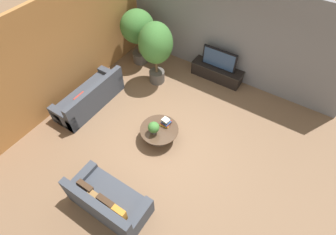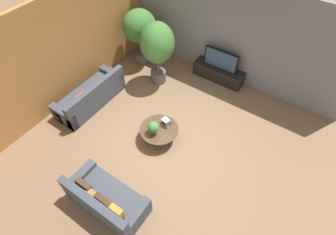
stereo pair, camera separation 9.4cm
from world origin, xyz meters
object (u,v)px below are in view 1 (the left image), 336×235
Objects in this scene: couch_near_entry at (108,201)px; potted_palm_corner at (156,46)px; television at (219,59)px; potted_plant_tabletop at (154,128)px; potted_palm_tall at (137,29)px; coffee_table at (159,132)px; couch_by_wall at (90,97)px; media_console at (217,72)px.

potted_palm_corner is (-1.48, 4.01, 1.03)m from couch_near_entry.
television is at bearing 36.89° from potted_palm_corner.
potted_plant_tabletop is at bearing -94.10° from television.
couch_near_entry is 0.95× the size of potted_palm_tall.
potted_palm_tall is 5.01× the size of potted_plant_tabletop.
coffee_table is 0.46× the size of couch_by_wall.
couch_by_wall is 1.06× the size of potted_palm_corner.
potted_palm_tall reaches higher than media_console.
potted_palm_corner is (-1.54, -1.16, 0.57)m from television.
television reaches higher than couch_near_entry.
potted_palm_tall is at bearing -166.35° from television.
coffee_table is at bearing -53.94° from potted_palm_corner.
television is 5.19m from couch_near_entry.
potted_palm_tall is (-2.42, 2.39, 0.97)m from coffee_table.
potted_palm_corner reaches higher than potted_palm_tall.
media_console is 1.50× the size of television.
media_console is 0.94× the size of couch_near_entry.
potted_palm_tall is (-2.55, 4.53, 0.95)m from couch_near_entry.
couch_by_wall is at bearing -129.99° from media_console.
potted_palm_corner is at bearing 126.06° from coffee_table.
couch_by_wall reaches higher than coffee_table.
media_console is at bearing 86.51° from coffee_table.
potted_plant_tabletop is (2.38, -2.56, -0.64)m from potted_palm_tall.
media_console is at bearing 85.90° from potted_plant_tabletop.
couch_by_wall is at bearing -89.51° from potted_palm_tall.
potted_palm_tall is at bearing 132.90° from potted_plant_tabletop.
television is at bearing -90.66° from couch_near_entry.
coffee_table is 2.40m from couch_by_wall.
potted_palm_tall is at bearing -60.67° from couch_near_entry.
potted_palm_corner reaches higher than couch_near_entry.
coffee_table is 0.57× the size of couch_near_entry.
media_console is at bearing -90.66° from couch_near_entry.
media_console is 0.76× the size of couch_by_wall.
potted_plant_tabletop is at bearing -85.10° from couch_near_entry.
couch_near_entry is 4.76× the size of potted_plant_tabletop.
potted_palm_corner is (1.04, 1.92, 1.04)m from couch_by_wall.
coffee_table is at bearing 91.40° from couch_by_wall.
potted_palm_tall is at bearing -166.32° from media_console.
potted_plant_tabletop is (-0.17, 1.97, 0.32)m from couch_near_entry.
potted_palm_corner is 5.50× the size of potted_plant_tabletop.
coffee_table is at bearing 75.25° from potted_plant_tabletop.
coffee_table is 0.38m from potted_plant_tabletop.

